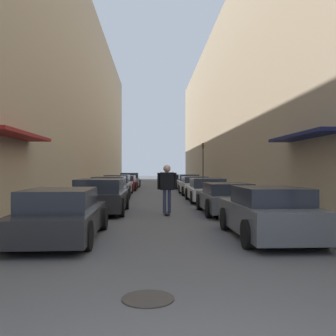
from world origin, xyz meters
The scene contains 20 objects.
ground centered at (0.00, 24.26, 0.00)m, with size 133.42×133.42×0.00m, color #515154.
curb_strip_left centered at (-4.47, 30.32, 0.06)m, with size 1.80×60.65×0.12m.
curb_strip_right centered at (4.47, 30.32, 0.06)m, with size 1.80×60.65×0.12m.
building_row_left centered at (-7.37, 30.32, 7.95)m, with size 4.90×60.65×15.91m.
building_row_right centered at (7.37, 30.32, 7.46)m, with size 4.90×60.65×14.93m.
parked_car_left_0 centered at (-2.61, 6.89, 0.60)m, with size 1.88×4.38×1.25m.
parked_car_left_1 centered at (-2.40, 12.39, 0.65)m, with size 2.06×4.20×1.34m.
parked_car_left_2 centered at (-2.62, 17.56, 0.63)m, with size 2.00×4.21×1.32m.
parked_car_left_3 centered at (-2.64, 22.56, 0.64)m, with size 1.86×4.39×1.33m.
parked_car_left_4 centered at (-2.58, 28.04, 0.60)m, with size 2.04×4.80×1.21m.
parked_car_left_5 centered at (-2.48, 33.64, 0.66)m, with size 2.00×3.95×1.36m.
parked_car_right_0 centered at (2.51, 6.84, 0.63)m, with size 1.85×4.02×1.29m.
parked_car_right_1 centered at (2.50, 12.00, 0.59)m, with size 1.96×4.24×1.19m.
parked_car_right_2 centered at (2.51, 17.24, 0.61)m, with size 1.98×4.41×1.25m.
parked_car_right_3 centered at (2.47, 22.63, 0.60)m, with size 1.88×4.28×1.24m.
parked_car_right_4 centered at (2.61, 27.97, 0.62)m, with size 1.86×4.35×1.29m.
parked_car_right_5 centered at (2.52, 32.97, 0.60)m, with size 1.94×4.30×1.22m.
skateboarder centered at (0.18, 11.67, 1.16)m, with size 0.72×0.78×1.88m.
manhole_cover centered at (-0.45, 2.60, 0.01)m, with size 0.70×0.70×0.02m.
traffic_light centered at (4.00, 29.30, 2.46)m, with size 0.16×0.22×3.83m.
Camera 1 is at (-0.41, -2.37, 1.73)m, focal length 40.00 mm.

